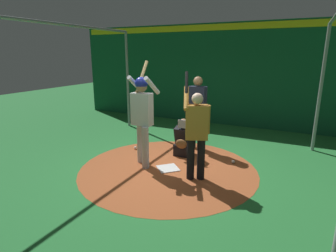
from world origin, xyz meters
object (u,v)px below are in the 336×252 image
Objects in this scene: home_plate at (168,168)px; baseball_1 at (135,148)px; umpire at (197,109)px; baseball_0 at (233,162)px; catcher at (184,141)px; visitor at (196,130)px; batter at (142,112)px.

baseball_1 reaches higher than home_plate.
home_plate is at bearing -2.87° from umpire.
catcher is at bearing -88.76° from baseball_0.
catcher is 12.39× the size of baseball_1.
baseball_0 is (-1.10, 0.50, -0.95)m from visitor.
baseball_0 is at bearing 132.77° from visitor.
baseball_1 is (0.18, -2.49, 0.00)m from baseball_0.
batter is at bearing -61.92° from baseball_0.
umpire reaches higher than home_plate.
catcher is at bearing -178.88° from home_plate.
umpire is at bearing 156.92° from batter.
umpire is at bearing -118.93° from baseball_0.
home_plate is at bearing -128.12° from visitor.
catcher is at bearing 96.76° from baseball_1.
baseball_0 reaches higher than home_plate.
baseball_1 is at bearing -83.24° from catcher.
baseball_0 is at bearing 94.09° from baseball_1.
home_plate is 0.46× the size of catcher.
catcher is 0.50× the size of umpire.
batter is 1.30m from visitor.
umpire is (-1.56, 0.67, -0.15)m from batter.
visitor reaches higher than catcher.
home_plate is 1.21m from visitor.
baseball_0 is (-0.95, 1.78, -1.15)m from batter.
visitor reaches higher than baseball_1.
umpire is (-1.52, 0.08, 1.04)m from home_plate.
catcher is 1.25m from baseball_0.
home_plate is 0.19× the size of batter.
home_plate is at bearing 60.59° from baseball_1.
batter reaches higher than home_plate.
baseball_1 is (-0.73, -1.30, 0.03)m from home_plate.
umpire reaches higher than baseball_1.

